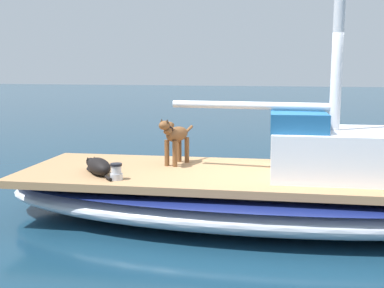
# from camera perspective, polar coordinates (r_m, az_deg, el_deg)

# --- Properties ---
(ground_plane) EXTENTS (120.00, 120.00, 0.00)m
(ground_plane) POSITION_cam_1_polar(r_m,az_deg,el_deg) (6.55, 8.52, -9.15)
(ground_plane) COLOR #143347
(sailboat_main) EXTENTS (3.38, 7.49, 0.66)m
(sailboat_main) POSITION_cam_1_polar(r_m,az_deg,el_deg) (6.46, 8.59, -6.32)
(sailboat_main) COLOR #B2B7C1
(sailboat_main) RESTS_ON ground
(cabin_house) EXTENTS (1.66, 2.38, 0.84)m
(cabin_house) POSITION_cam_1_polar(r_m,az_deg,el_deg) (6.41, 18.77, -0.67)
(cabin_house) COLOR silver
(cabin_house) RESTS_ON sailboat_main
(dog_brown) EXTENTS (0.93, 0.32, 0.70)m
(dog_brown) POSITION_cam_1_polar(r_m,az_deg,el_deg) (6.79, -2.04, 0.96)
(dog_brown) COLOR brown
(dog_brown) RESTS_ON sailboat_main
(dog_black) EXTENTS (0.74, 0.73, 0.22)m
(dog_black) POSITION_cam_1_polar(r_m,az_deg,el_deg) (6.34, -11.41, -2.67)
(dog_black) COLOR black
(dog_black) RESTS_ON sailboat_main
(deck_winch) EXTENTS (0.16, 0.16, 0.21)m
(deck_winch) POSITION_cam_1_polar(r_m,az_deg,el_deg) (5.97, -9.24, -3.41)
(deck_winch) COLOR #B7B7BC
(deck_winch) RESTS_ON sailboat_main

